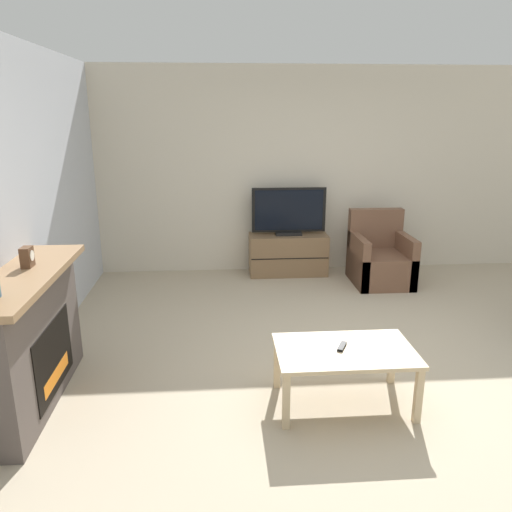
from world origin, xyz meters
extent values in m
plane|color=tan|center=(0.00, 0.00, 0.00)|extent=(24.00, 24.00, 0.00)
cube|color=beige|center=(0.00, 2.81, 1.35)|extent=(12.00, 0.06, 2.70)
cube|color=silver|center=(-2.90, 0.00, 1.35)|extent=(0.06, 12.00, 2.70)
cube|color=#564C47|center=(-2.69, -0.40, 0.49)|extent=(0.35, 1.44, 0.98)
cube|color=black|center=(-2.51, -0.40, 0.37)|extent=(0.01, 0.79, 0.54)
cube|color=orange|center=(-2.51, -0.40, 0.22)|extent=(0.01, 0.55, 0.11)
cube|color=#93704C|center=(-2.66, -0.40, 1.00)|extent=(0.47, 1.56, 0.05)
cube|color=brown|center=(-2.67, -0.25, 1.10)|extent=(0.07, 0.11, 0.15)
cylinder|color=white|center=(-2.64, -0.25, 1.11)|extent=(0.00, 0.08, 0.08)
cube|color=brown|center=(-0.35, 2.54, 0.27)|extent=(1.04, 0.41, 0.55)
cube|color=black|center=(-0.35, 2.33, 0.27)|extent=(1.01, 0.01, 0.01)
cube|color=black|center=(-0.35, 2.54, 0.57)|extent=(0.34, 0.18, 0.04)
cube|color=black|center=(-0.35, 2.54, 0.88)|extent=(0.97, 0.03, 0.59)
cube|color=black|center=(-0.35, 2.52, 0.88)|extent=(0.90, 0.01, 0.53)
cube|color=brown|center=(0.77, 2.07, 0.20)|extent=(0.70, 0.76, 0.40)
cube|color=brown|center=(0.77, 2.38, 0.65)|extent=(0.70, 0.14, 0.51)
cube|color=brown|center=(0.47, 2.07, 0.31)|extent=(0.10, 0.76, 0.63)
cube|color=brown|center=(1.07, 2.07, 0.31)|extent=(0.10, 0.76, 0.63)
cube|color=#CCB289|center=(-0.37, -0.60, 0.44)|extent=(1.01, 0.62, 0.03)
cube|color=#CCB289|center=(-0.84, -0.87, 0.21)|extent=(0.05, 0.05, 0.42)
cube|color=#CCB289|center=(0.10, -0.87, 0.21)|extent=(0.05, 0.05, 0.42)
cube|color=#CCB289|center=(-0.84, -0.33, 0.21)|extent=(0.05, 0.05, 0.42)
cube|color=#CCB289|center=(0.10, -0.33, 0.21)|extent=(0.05, 0.05, 0.42)
cube|color=black|center=(-0.39, -0.58, 0.46)|extent=(0.10, 0.15, 0.02)
camera|label=1|loc=(-1.27, -3.85, 2.13)|focal=35.00mm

